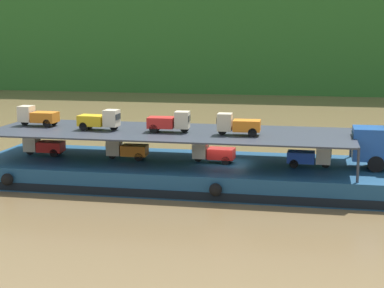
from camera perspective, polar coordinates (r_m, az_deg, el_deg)
ground_plane at (r=40.93m, az=3.17°, el=-3.83°), size 400.00×400.00×0.00m
cargo_barge at (r=40.73m, az=3.18°, el=-2.82°), size 33.09×9.15×1.50m
cargo_rack at (r=40.93m, az=-2.06°, el=1.09°), size 23.89×7.73×2.00m
mini_truck_lower_stern at (r=44.30m, az=-13.52°, el=-0.13°), size 2.78×1.27×1.38m
mini_truck_lower_aft at (r=41.94m, az=-6.05°, el=-0.47°), size 2.79×1.29×1.38m
mini_truck_lower_mid at (r=40.66m, az=1.93°, el=-0.76°), size 2.79×1.29×1.38m
mini_truck_lower_fore at (r=39.96m, az=10.80°, el=-1.13°), size 2.77×1.26×1.38m
mini_truck_upper_stern at (r=44.54m, az=-14.03°, el=2.51°), size 2.78×1.26×1.38m
mini_truck_upper_mid at (r=41.81m, az=-8.48°, el=2.22°), size 2.79×1.28×1.38m
mini_truck_upper_fore at (r=40.47m, az=-2.07°, el=2.06°), size 2.79×1.28×1.38m
mini_truck_upper_bow at (r=39.33m, az=4.24°, el=1.80°), size 2.77×1.25×1.38m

